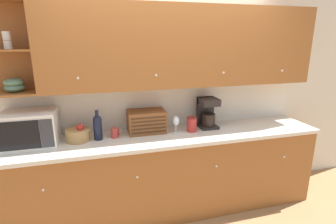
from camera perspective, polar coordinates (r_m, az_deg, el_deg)
ground_plane at (r=3.58m, az=-0.95°, el=-17.47°), size 24.00×24.00×0.00m
wall_back at (r=3.10m, az=-1.20°, el=3.44°), size 5.79×0.06×2.60m
counter_unit at (r=3.08m, az=0.47°, el=-13.07°), size 3.41×0.63×0.94m
backsplash_panel at (r=3.08m, az=-1.03°, el=1.45°), size 3.39×0.01×0.51m
upper_cabinets at (r=2.89m, az=3.15°, el=13.98°), size 3.39×0.36×0.84m
microwave at (r=2.87m, az=-27.80°, el=-3.23°), size 0.49×0.38×0.34m
fruit_basket at (r=2.84m, az=-18.99°, el=-4.64°), size 0.24×0.24×0.19m
wine_bottle at (r=2.79m, az=-15.07°, el=-3.02°), size 0.09×0.09×0.32m
mug at (r=2.83m, az=-11.49°, el=-4.44°), size 0.09×0.08×0.10m
bread_box at (r=2.92m, az=-4.73°, el=-2.05°), size 0.41×0.27×0.25m
wine_glass at (r=2.89m, az=1.75°, el=-2.09°), size 0.07×0.07×0.19m
storage_canister at (r=2.96m, az=5.19°, el=-2.69°), size 0.12×0.12×0.16m
coffee_maker at (r=3.10m, az=8.57°, el=-0.09°), size 0.20×0.22×0.35m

